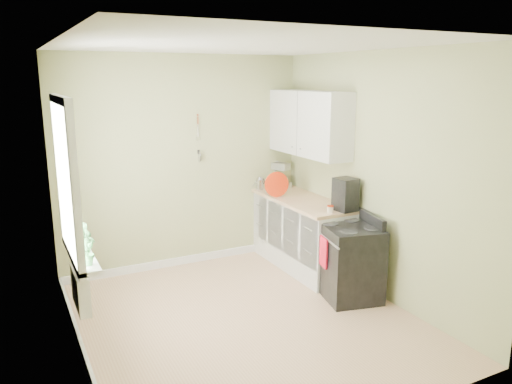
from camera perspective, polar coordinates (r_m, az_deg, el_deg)
name	(u,v)px	position (r m, az deg, el deg)	size (l,w,h in m)	color
floor	(246,321)	(5.25, -1.12, -14.51)	(3.20, 3.60, 0.02)	tan
ceiling	(245,44)	(4.67, -1.27, 16.60)	(3.20, 3.60, 0.02)	white
wall_back	(183,163)	(6.42, -8.31, 3.32)	(3.20, 0.02, 2.70)	tan
wall_left	(68,211)	(4.34, -20.66, -2.09)	(0.02, 3.60, 2.70)	tan
wall_right	(377,176)	(5.66, 13.63, 1.77)	(0.02, 3.60, 2.70)	tan
base_cabinets	(302,234)	(6.48, 5.33, -4.85)	(0.60, 1.60, 0.87)	white
countertop	(303,200)	(6.35, 5.34, -0.95)	(0.64, 1.60, 0.04)	#DEB488
upper_cabinets	(309,123)	(6.35, 6.07, 7.82)	(0.35, 1.40, 0.80)	white
window	(65,180)	(4.59, -20.98, 1.24)	(0.06, 1.14, 1.44)	white
window_sill	(80,253)	(4.77, -19.45, -6.56)	(0.18, 1.14, 0.04)	white
radiator	(80,290)	(4.84, -19.42, -10.47)	(0.12, 0.50, 0.35)	white
wall_utensils	(198,145)	(6.43, -6.59, 5.31)	(0.02, 0.14, 0.58)	#DEB488
stove	(350,261)	(5.69, 10.67, -7.77)	(0.73, 0.78, 0.94)	black
stand_mixer	(279,176)	(6.97, 2.64, 1.89)	(0.29, 0.35, 0.39)	#B2B2B7
kettle	(259,183)	(6.82, 0.40, 1.01)	(0.17, 0.10, 0.18)	silver
coffee_maker	(345,195)	(5.82, 10.16, -0.37)	(0.24, 0.26, 0.38)	black
red_tray	(277,184)	(6.39, 2.38, 0.87)	(0.33, 0.33, 0.02)	#AB240A
jar	(330,209)	(5.74, 8.48, -1.93)	(0.08, 0.08, 0.08)	beige
plant_a	(87,247)	(4.34, -18.73, -5.98)	(0.17, 0.11, 0.32)	#3C8241
plant_b	(82,239)	(4.60, -19.24, -5.13)	(0.16, 0.13, 0.29)	#3C8241
plant_c	(77,229)	(4.90, -19.80, -4.05)	(0.16, 0.16, 0.29)	#3C8241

